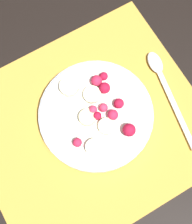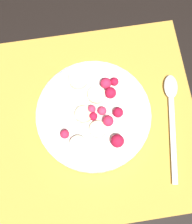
% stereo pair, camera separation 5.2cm
% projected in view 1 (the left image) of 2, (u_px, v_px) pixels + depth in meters
% --- Properties ---
extents(ground_plane, '(3.00, 3.00, 0.00)m').
position_uv_depth(ground_plane, '(90.00, 125.00, 0.55)').
color(ground_plane, black).
extents(placemat, '(0.39, 0.35, 0.01)m').
position_uv_depth(placemat, '(90.00, 125.00, 0.55)').
color(placemat, gold).
rests_on(placemat, ground_plane).
extents(fruit_bowl, '(0.20, 0.20, 0.05)m').
position_uv_depth(fruit_bowl, '(96.00, 114.00, 0.53)').
color(fruit_bowl, silver).
rests_on(fruit_bowl, placemat).
extents(spoon, '(0.05, 0.19, 0.01)m').
position_uv_depth(spoon, '(163.00, 80.00, 0.56)').
color(spoon, silver).
rests_on(spoon, placemat).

